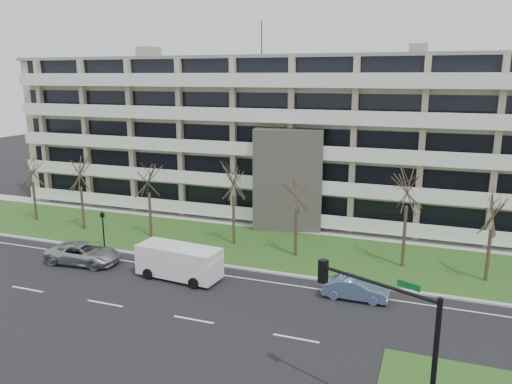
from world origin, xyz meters
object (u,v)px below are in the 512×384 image
at_px(white_van, 180,259).
at_px(traffic_signal, 391,332).
at_px(blue_sedan, 355,289).
at_px(pedestrian_signal, 103,225).
at_px(silver_pickup, 84,253).

relative_size(white_van, traffic_signal, 0.97).
relative_size(blue_sedan, white_van, 0.68).
bearing_deg(white_van, traffic_signal, -29.53).
bearing_deg(traffic_signal, white_van, 168.39).
bearing_deg(pedestrian_signal, silver_pickup, -66.66).
bearing_deg(white_van, pedestrian_signal, 164.11).
bearing_deg(blue_sedan, silver_pickup, 91.54).
height_order(silver_pickup, blue_sedan, silver_pickup).
relative_size(traffic_signal, pedestrian_signal, 2.04).
xyz_separation_m(blue_sedan, pedestrian_signal, (-20.38, 2.50, 1.26)).
distance_m(traffic_signal, pedestrian_signal, 27.09).
bearing_deg(pedestrian_signal, traffic_signal, -18.56).
xyz_separation_m(traffic_signal, pedestrian_signal, (-23.38, 13.53, -2.07)).
bearing_deg(silver_pickup, traffic_signal, -118.62).
bearing_deg(traffic_signal, silver_pickup, 178.88).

